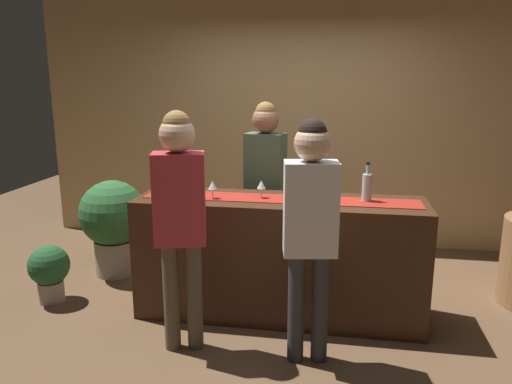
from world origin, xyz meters
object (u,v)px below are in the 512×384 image
at_px(potted_plant_small, 49,270).
at_px(potted_plant_tall, 113,221).
at_px(wine_glass_near_customer, 213,186).
at_px(customer_browsing, 180,207).
at_px(wine_bottle_clear, 367,187).
at_px(customer_sipping, 310,218).
at_px(wine_bottle_green, 169,179).
at_px(bartender, 265,175).
at_px(wine_glass_mid_counter, 261,185).
at_px(wine_bottle_amber, 293,183).

bearing_deg(potted_plant_small, potted_plant_tall, 68.54).
xyz_separation_m(wine_glass_near_customer, customer_browsing, (-0.08, -0.55, -0.03)).
bearing_deg(wine_bottle_clear, customer_sipping, -119.44).
height_order(customer_browsing, potted_plant_tall, customer_browsing).
xyz_separation_m(wine_bottle_green, wine_glass_near_customer, (0.40, -0.14, -0.01)).
relative_size(potted_plant_tall, potted_plant_small, 1.85).
xyz_separation_m(bartender, potted_plant_small, (-1.74, -0.70, -0.74)).
bearing_deg(wine_glass_mid_counter, bartender, 95.59).
bearing_deg(potted_plant_small, bartender, 21.82).
relative_size(wine_bottle_clear, bartender, 0.18).
height_order(wine_glass_near_customer, customer_sipping, customer_sipping).
bearing_deg(wine_bottle_green, potted_plant_tall, 146.25).
height_order(bartender, customer_browsing, same).
bearing_deg(wine_bottle_green, wine_glass_near_customer, -18.85).
relative_size(wine_glass_near_customer, customer_sipping, 0.09).
bearing_deg(wine_bottle_amber, customer_sipping, -76.00).
relative_size(wine_bottle_green, potted_plant_tall, 0.33).
bearing_deg(wine_bottle_green, bartender, 36.55).
bearing_deg(customer_sipping, wine_bottle_amber, 94.45).
distance_m(wine_bottle_amber, potted_plant_tall, 1.91).
relative_size(wine_glass_mid_counter, potted_plant_small, 0.29).
height_order(wine_bottle_clear, customer_sipping, customer_sipping).
distance_m(wine_bottle_amber, customer_browsing, 0.99).
relative_size(bartender, potted_plant_tall, 1.81).
bearing_deg(customer_browsing, wine_glass_mid_counter, 39.82).
bearing_deg(potted_plant_small, wine_bottle_green, 9.44).
relative_size(wine_bottle_amber, wine_glass_mid_counter, 2.10).
bearing_deg(customer_browsing, wine_glass_near_customer, 66.87).
bearing_deg(wine_bottle_green, wine_bottle_clear, -0.54).
bearing_deg(wine_bottle_amber, wine_glass_mid_counter, -160.67).
height_order(wine_glass_mid_counter, potted_plant_tall, wine_glass_mid_counter).
distance_m(wine_glass_mid_counter, potted_plant_tall, 1.72).
distance_m(wine_glass_near_customer, customer_browsing, 0.55).
xyz_separation_m(wine_bottle_clear, customer_sipping, (-0.38, -0.68, -0.07)).
relative_size(wine_bottle_green, wine_bottle_clear, 1.00).
height_order(bartender, customer_sipping, bartender).
height_order(wine_bottle_clear, potted_plant_tall, wine_bottle_clear).
bearing_deg(customer_browsing, bartender, 57.57).
distance_m(wine_bottle_clear, bartender, 1.01).
height_order(wine_glass_mid_counter, customer_sipping, customer_sipping).
xyz_separation_m(wine_bottle_clear, wine_glass_near_customer, (-1.17, -0.12, -0.01)).
xyz_separation_m(bartender, potted_plant_tall, (-1.47, -0.01, -0.50)).
height_order(wine_bottle_clear, wine_glass_mid_counter, wine_bottle_clear).
height_order(wine_bottle_amber, customer_sipping, customer_sipping).
distance_m(customer_sipping, potted_plant_small, 2.39).
distance_m(wine_bottle_clear, potted_plant_tall, 2.45).
relative_size(wine_bottle_amber, potted_plant_tall, 0.33).
bearing_deg(potted_plant_small, wine_glass_mid_counter, 3.62).
height_order(customer_sipping, potted_plant_small, customer_sipping).
xyz_separation_m(wine_bottle_amber, wine_glass_near_customer, (-0.61, -0.16, -0.01)).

